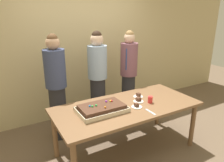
{
  "coord_description": "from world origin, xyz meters",
  "views": [
    {
      "loc": [
        -1.56,
        -2.3,
        2.04
      ],
      "look_at": [
        -0.16,
        0.15,
        1.11
      ],
      "focal_mm": 34.05,
      "sensor_mm": 36.0,
      "label": 1
    }
  ],
  "objects": [
    {
      "name": "sheet_cake",
      "position": [
        -0.41,
        -0.0,
        0.8
      ],
      "size": [
        0.65,
        0.41,
        0.12
      ],
      "color": "beige",
      "rests_on": "party_table"
    },
    {
      "name": "person_striped_tie_right",
      "position": [
        -0.01,
        0.92,
        0.91
      ],
      "size": [
        0.34,
        0.34,
        1.73
      ],
      "rotation": [
        0.0,
        0.0,
        -1.97
      ],
      "color": "#28282D",
      "rests_on": "ground_plane"
    },
    {
      "name": "person_green_shirt_behind",
      "position": [
        -0.76,
        0.88,
        0.9
      ],
      "size": [
        0.33,
        0.33,
        1.73
      ],
      "rotation": [
        0.0,
        0.0,
        -1.19
      ],
      "color": "#28282D",
      "rests_on": "ground_plane"
    },
    {
      "name": "drink_cup_nearest",
      "position": [
        0.34,
        -0.09,
        0.81
      ],
      "size": [
        0.07,
        0.07,
        0.1
      ],
      "primitive_type": "cylinder",
      "color": "red",
      "rests_on": "party_table"
    },
    {
      "name": "interior_back_panel",
      "position": [
        0.0,
        1.6,
        1.5
      ],
      "size": [
        8.0,
        0.12,
        3.0
      ],
      "primitive_type": "cube",
      "color": "#CCB784",
      "rests_on": "ground_plane"
    },
    {
      "name": "plated_slice_far_left",
      "position": [
        0.33,
        0.17,
        0.78
      ],
      "size": [
        0.15,
        0.15,
        0.06
      ],
      "color": "white",
      "rests_on": "party_table"
    },
    {
      "name": "plated_slice_near_left",
      "position": [
        0.08,
        -0.12,
        0.77
      ],
      "size": [
        0.15,
        0.15,
        0.06
      ],
      "color": "white",
      "rests_on": "party_table"
    },
    {
      "name": "ground_plane",
      "position": [
        0.0,
        0.0,
        0.0
      ],
      "size": [
        12.0,
        12.0,
        0.0
      ],
      "primitive_type": "plane",
      "color": "brown"
    },
    {
      "name": "cake_server_utensil",
      "position": [
        0.15,
        -0.34,
        0.76
      ],
      "size": [
        0.03,
        0.2,
        0.01
      ],
      "primitive_type": "cube",
      "color": "silver",
      "rests_on": "party_table"
    },
    {
      "name": "party_table",
      "position": [
        0.0,
        0.0,
        0.68
      ],
      "size": [
        2.09,
        0.95,
        0.76
      ],
      "color": "brown",
      "rests_on": "ground_plane"
    },
    {
      "name": "person_serving_front",
      "position": [
        0.62,
        0.89,
        0.9
      ],
      "size": [
        0.32,
        0.32,
        1.71
      ],
      "rotation": [
        0.0,
        0.0,
        -2.43
      ],
      "color": "#28282D",
      "rests_on": "ground_plane"
    },
    {
      "name": "plated_slice_near_right",
      "position": [
        0.22,
        0.02,
        0.78
      ],
      "size": [
        0.15,
        0.15,
        0.06
      ],
      "color": "white",
      "rests_on": "party_table"
    }
  ]
}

